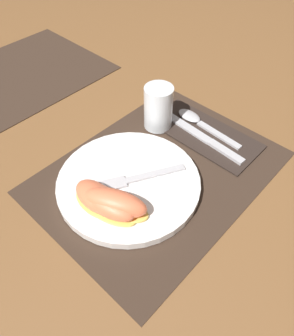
% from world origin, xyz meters
% --- Properties ---
extents(ground_plane, '(3.00, 3.00, 0.00)m').
position_xyz_m(ground_plane, '(0.00, 0.00, 0.00)').
color(ground_plane, brown).
extents(placemat, '(0.47, 0.35, 0.00)m').
position_xyz_m(placemat, '(0.00, 0.00, 0.00)').
color(placemat, '#38281E').
rests_on(placemat, ground_plane).
extents(placemat_far, '(0.47, 0.35, 0.00)m').
position_xyz_m(placemat_far, '(-0.01, 0.51, 0.00)').
color(placemat_far, '#38281E').
rests_on(placemat_far, ground_plane).
extents(plate, '(0.27, 0.27, 0.02)m').
position_xyz_m(plate, '(-0.07, 0.02, 0.01)').
color(plate, white).
rests_on(plate, placemat).
extents(juice_glass, '(0.06, 0.06, 0.10)m').
position_xyz_m(juice_glass, '(0.10, 0.10, 0.05)').
color(juice_glass, silver).
rests_on(juice_glass, placemat).
extents(napkin, '(0.12, 0.25, 0.00)m').
position_xyz_m(napkin, '(0.15, -0.00, 0.01)').
color(napkin, '#2D231E').
rests_on(napkin, placemat).
extents(knife, '(0.03, 0.21, 0.01)m').
position_xyz_m(knife, '(0.13, -0.01, 0.01)').
color(knife, '#BCBCC1').
rests_on(knife, napkin).
extents(spoon, '(0.04, 0.17, 0.01)m').
position_xyz_m(spoon, '(0.17, 0.03, 0.01)').
color(spoon, '#BCBCC1').
rests_on(spoon, napkin).
extents(fork, '(0.18, 0.11, 0.00)m').
position_xyz_m(fork, '(-0.07, 0.01, 0.02)').
color(fork, '#BCBCC1').
rests_on(fork, plate).
extents(citrus_wedge_0, '(0.06, 0.10, 0.04)m').
position_xyz_m(citrus_wedge_0, '(-0.14, 0.02, 0.03)').
color(citrus_wedge_0, '#F7C656').
rests_on(citrus_wedge_0, plate).
extents(citrus_wedge_1, '(0.07, 0.13, 0.04)m').
position_xyz_m(citrus_wedge_1, '(-0.14, -0.00, 0.04)').
color(citrus_wedge_1, '#F7C656').
rests_on(citrus_wedge_1, plate).
extents(citrus_wedge_2, '(0.10, 0.13, 0.04)m').
position_xyz_m(citrus_wedge_2, '(-0.13, -0.01, 0.04)').
color(citrus_wedge_2, '#F7C656').
rests_on(citrus_wedge_2, plate).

